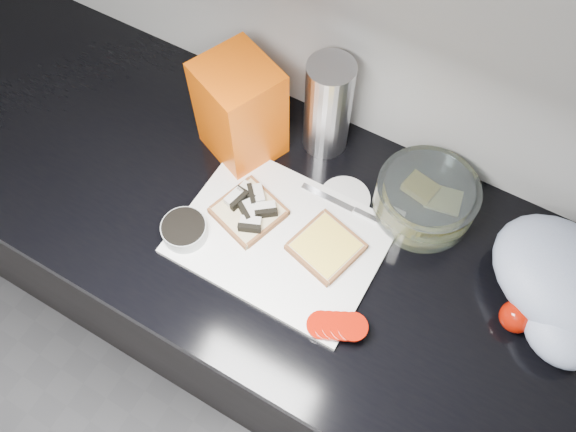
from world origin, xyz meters
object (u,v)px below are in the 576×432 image
Objects in this scene: glass_bowl at (425,199)px; bread_bag at (240,111)px; steel_canister at (328,107)px; cutting_board at (281,238)px.

bread_bag is (-0.41, -0.04, 0.08)m from glass_bowl.
glass_bowl is at bearing 28.72° from bread_bag.
bread_bag is 0.18m from steel_canister.
glass_bowl is at bearing 43.29° from cutting_board.
glass_bowl reaches higher than cutting_board.
bread_bag reaches higher than glass_bowl.
glass_bowl is 0.27m from steel_canister.
glass_bowl is at bearing -12.00° from steel_canister.
steel_canister is at bearing 55.55° from bread_bag.
steel_canister is at bearing 98.20° from cutting_board.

